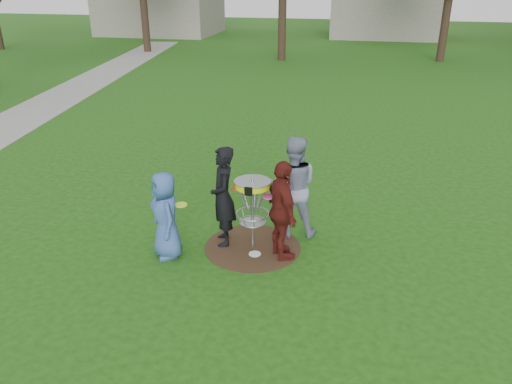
% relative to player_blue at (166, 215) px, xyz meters
% --- Properties ---
extents(ground, '(100.00, 100.00, 0.00)m').
position_rel_player_blue_xyz_m(ground, '(1.44, 0.58, -0.80)').
color(ground, '#19470F').
rests_on(ground, ground).
extents(dirt_patch, '(1.80, 1.80, 0.01)m').
position_rel_player_blue_xyz_m(dirt_patch, '(1.44, 0.58, -0.80)').
color(dirt_patch, '#47331E').
rests_on(dirt_patch, ground).
extents(concrete_path, '(7.75, 39.92, 0.02)m').
position_rel_player_blue_xyz_m(concrete_path, '(-8.56, 8.58, -0.79)').
color(concrete_path, '#9E9E99').
rests_on(concrete_path, ground).
extents(player_blue, '(0.87, 0.93, 1.60)m').
position_rel_player_blue_xyz_m(player_blue, '(0.00, 0.00, 0.00)').
color(player_blue, '#365696').
rests_on(player_blue, ground).
extents(player_black, '(0.67, 0.81, 1.90)m').
position_rel_player_blue_xyz_m(player_black, '(0.87, 0.66, 0.15)').
color(player_black, black).
rests_on(player_black, ground).
extents(player_grey, '(1.08, 0.90, 1.99)m').
position_rel_player_blue_xyz_m(player_grey, '(2.07, 1.27, 0.20)').
color(player_grey, gray).
rests_on(player_grey, ground).
extents(player_maroon, '(0.93, 1.15, 1.83)m').
position_rel_player_blue_xyz_m(player_maroon, '(2.02, 0.35, 0.12)').
color(player_maroon, '#541713').
rests_on(player_maroon, ground).
extents(disc_on_grass, '(0.22, 0.22, 0.02)m').
position_rel_player_blue_xyz_m(disc_on_grass, '(1.53, 0.33, -0.79)').
color(disc_on_grass, white).
rests_on(disc_on_grass, ground).
extents(disc_golf_basket, '(0.66, 0.67, 1.38)m').
position_rel_player_blue_xyz_m(disc_golf_basket, '(1.44, 0.58, 0.22)').
color(disc_golf_basket, '#9EA0A5').
rests_on(disc_golf_basket, ground).
extents(held_discs, '(1.84, 1.18, 0.26)m').
position_rel_player_blue_xyz_m(held_discs, '(1.26, 0.56, 0.32)').
color(held_discs, '#D0F71B').
rests_on(held_discs, ground).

